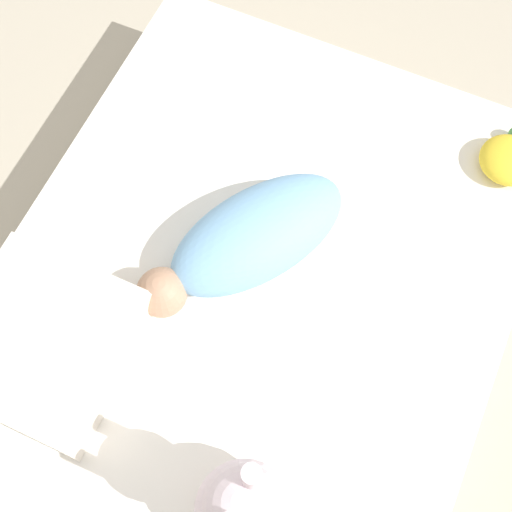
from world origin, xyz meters
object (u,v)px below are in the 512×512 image
object	(u,v)px
swaddled_baby	(249,239)
bunny_plush	(244,508)
pillow	(45,344)
turtle_plush	(509,159)

from	to	relation	value
swaddled_baby	bunny_plush	distance (m)	0.55
bunny_plush	pillow	bearing A→B (deg)	76.02
pillow	bunny_plush	bearing A→B (deg)	-103.98
bunny_plush	turtle_plush	size ratio (longest dim) A/B	2.25
swaddled_baby	turtle_plush	bearing A→B (deg)	167.37
bunny_plush	turtle_plush	distance (m)	0.98
turtle_plush	swaddled_baby	bearing A→B (deg)	134.64
swaddled_baby	bunny_plush	bearing A→B (deg)	56.15
pillow	bunny_plush	distance (m)	0.52
swaddled_baby	pillow	bearing A→B (deg)	-4.50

